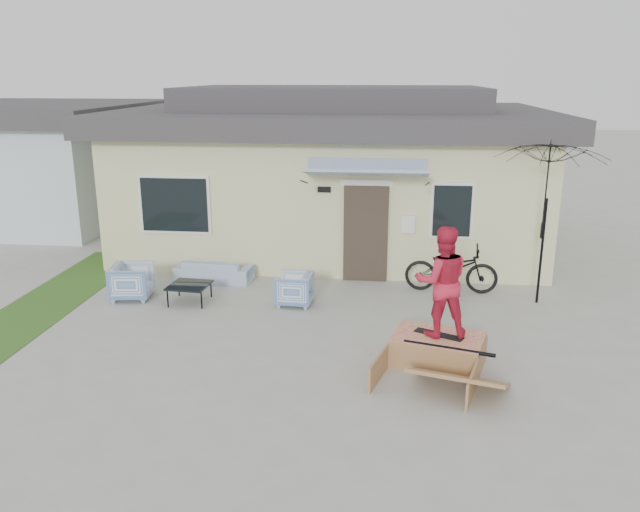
# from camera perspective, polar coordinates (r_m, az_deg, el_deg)

# --- Properties ---
(ground) EXTENTS (90.00, 90.00, 0.00)m
(ground) POSITION_cam_1_polar(r_m,az_deg,el_deg) (9.92, -2.88, -10.08)
(ground) COLOR #9D9D95
(ground) RESTS_ON ground
(grass_strip) EXTENTS (1.40, 8.00, 0.01)m
(grass_strip) POSITION_cam_1_polar(r_m,az_deg,el_deg) (13.40, -24.06, -4.39)
(grass_strip) COLOR #2E581E
(grass_strip) RESTS_ON ground
(house) EXTENTS (10.80, 8.49, 4.10)m
(house) POSITION_cam_1_polar(r_m,az_deg,el_deg) (17.02, 1.25, 7.89)
(house) COLOR beige
(house) RESTS_ON ground
(neighbor_house) EXTENTS (8.60, 7.60, 3.50)m
(neighbor_house) POSITION_cam_1_polar(r_m,az_deg,el_deg) (22.41, -26.36, 7.83)
(neighbor_house) COLOR silver
(neighbor_house) RESTS_ON ground
(loveseat) EXTENTS (1.68, 0.60, 0.65)m
(loveseat) POSITION_cam_1_polar(r_m,az_deg,el_deg) (13.99, -9.52, -0.96)
(loveseat) COLOR #466FAE
(loveseat) RESTS_ON ground
(armchair_left) EXTENTS (0.80, 0.84, 0.78)m
(armchair_left) POSITION_cam_1_polar(r_m,az_deg,el_deg) (13.26, -16.58, -2.07)
(armchair_left) COLOR #466FAE
(armchair_left) RESTS_ON ground
(armchair_right) EXTENTS (0.67, 0.71, 0.70)m
(armchair_right) POSITION_cam_1_polar(r_m,az_deg,el_deg) (12.41, -2.35, -2.84)
(armchair_right) COLOR #466FAE
(armchair_right) RESTS_ON ground
(coffee_table) EXTENTS (0.82, 0.82, 0.37)m
(coffee_table) POSITION_cam_1_polar(r_m,az_deg,el_deg) (12.83, -11.64, -3.30)
(coffee_table) COLOR black
(coffee_table) RESTS_ON ground
(bicycle) EXTENTS (1.94, 0.80, 1.21)m
(bicycle) POSITION_cam_1_polar(r_m,az_deg,el_deg) (13.32, 11.75, -0.67)
(bicycle) COLOR black
(bicycle) RESTS_ON ground
(patio_umbrella) EXTENTS (2.56, 2.46, 2.20)m
(patio_umbrella) POSITION_cam_1_polar(r_m,az_deg,el_deg) (12.85, 19.60, 3.38)
(patio_umbrella) COLOR black
(patio_umbrella) RESTS_ON ground
(skate_ramp) EXTENTS (1.81, 2.12, 0.45)m
(skate_ramp) POSITION_cam_1_polar(r_m,az_deg,el_deg) (10.15, 10.52, -8.30)
(skate_ramp) COLOR olive
(skate_ramp) RESTS_ON ground
(skateboard) EXTENTS (0.78, 0.52, 0.05)m
(skateboard) POSITION_cam_1_polar(r_m,az_deg,el_deg) (10.09, 10.65, -6.90)
(skateboard) COLOR black
(skateboard) RESTS_ON skate_ramp
(skater) EXTENTS (0.91, 0.75, 1.73)m
(skater) POSITION_cam_1_polar(r_m,az_deg,el_deg) (9.78, 10.91, -2.11)
(skater) COLOR red
(skater) RESTS_ON skateboard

